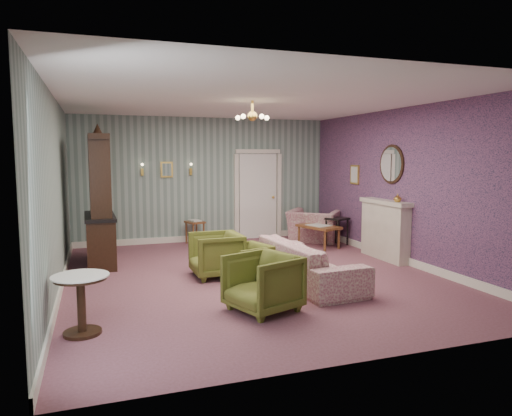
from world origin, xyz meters
name	(u,v)px	position (x,y,z in m)	size (l,w,h in m)	color
floor	(253,276)	(0.00, 0.00, 0.00)	(7.00, 7.00, 0.00)	#7F4A58
ceiling	(252,101)	(0.00, 0.00, 2.90)	(7.00, 7.00, 0.00)	white
wall_back	(205,180)	(0.00, 3.50, 1.45)	(6.00, 6.00, 0.00)	slate
wall_front	(370,215)	(0.00, -3.50, 1.45)	(6.00, 6.00, 0.00)	slate
wall_left	(56,195)	(-3.00, 0.00, 1.45)	(7.00, 7.00, 0.00)	slate
wall_right	(405,186)	(3.00, 0.00, 1.45)	(7.00, 7.00, 0.00)	slate
wall_right_floral	(405,186)	(2.98, 0.00, 1.45)	(7.00, 7.00, 0.00)	#A2517E
door	(258,194)	(1.30, 3.46, 1.08)	(1.12, 0.12, 2.16)	white
olive_chair_a	(263,280)	(-0.45, -1.76, 0.41)	(0.80, 0.75, 0.82)	brown
olive_chair_b	(247,261)	(-0.20, -0.31, 0.34)	(0.65, 0.61, 0.67)	brown
olive_chair_c	(216,252)	(-0.59, 0.16, 0.41)	(0.79, 0.74, 0.82)	brown
sofa_chintz	(307,255)	(0.67, -0.70, 0.45)	(2.30, 0.67, 0.90)	#8F3955
wingback_chair	(314,220)	(2.41, 2.59, 0.50)	(1.13, 0.74, 0.99)	#8F3955
dresser	(99,196)	(-2.40, 1.75, 1.27)	(0.53, 1.52, 2.54)	black
fireplace	(385,230)	(2.86, 0.40, 0.58)	(0.30, 1.40, 1.16)	beige
mantel_vase	(398,198)	(2.84, 0.00, 1.23)	(0.15, 0.15, 0.15)	gold
oval_mirror	(391,164)	(2.96, 0.40, 1.85)	(0.04, 0.76, 0.84)	white
framed_print	(355,175)	(2.97, 1.75, 1.60)	(0.04, 0.34, 0.42)	gold
coffee_table	(319,236)	(2.18, 1.89, 0.24)	(0.53, 0.96, 0.49)	brown
side_table_black	(337,232)	(2.65, 1.93, 0.32)	(0.42, 0.42, 0.63)	black
pedestal_table	(81,305)	(-2.65, -1.84, 0.34)	(0.63, 0.63, 0.69)	black
nesting_table	(195,232)	(-0.33, 3.15, 0.29)	(0.34, 0.44, 0.57)	brown
gilt_mirror_back	(167,170)	(-0.90, 3.46, 1.70)	(0.28, 0.06, 0.36)	gold
sconce_left	(142,170)	(-1.45, 3.44, 1.70)	(0.16, 0.12, 0.30)	gold
sconce_right	(191,169)	(-0.35, 3.44, 1.70)	(0.16, 0.12, 0.30)	gold
chandelier	(252,117)	(0.00, 0.00, 2.63)	(0.56, 0.56, 0.36)	gold
burgundy_cushion	(315,222)	(2.36, 2.44, 0.48)	(0.38, 0.10, 0.38)	maroon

